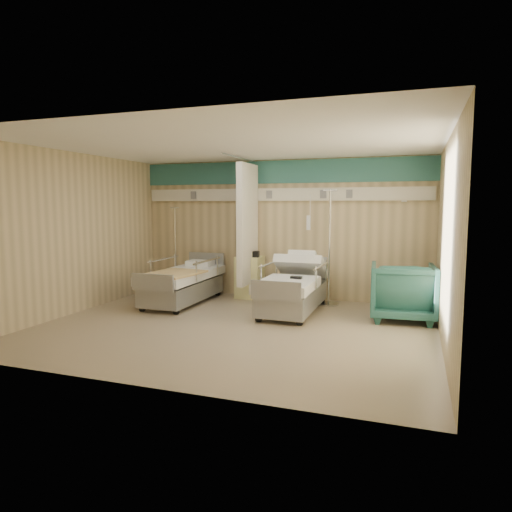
{
  "coord_description": "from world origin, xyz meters",
  "views": [
    {
      "loc": [
        2.61,
        -6.44,
        1.89
      ],
      "look_at": [
        0.15,
        0.6,
        1.06
      ],
      "focal_mm": 32.0,
      "sensor_mm": 36.0,
      "label": 1
    }
  ],
  "objects_px": {
    "bedside_cabinet": "(250,277)",
    "iv_stand_right": "(329,282)",
    "iv_stand_left": "(176,275)",
    "visitor_armchair": "(403,292)",
    "bed_right": "(293,294)",
    "bed_left": "(183,287)"
  },
  "relations": [
    {
      "from": "bedside_cabinet",
      "to": "visitor_armchair",
      "type": "bearing_deg",
      "value": -16.14
    },
    {
      "from": "bedside_cabinet",
      "to": "iv_stand_right",
      "type": "bearing_deg",
      "value": -5.22
    },
    {
      "from": "bedside_cabinet",
      "to": "iv_stand_right",
      "type": "height_order",
      "value": "iv_stand_right"
    },
    {
      "from": "bed_right",
      "to": "bedside_cabinet",
      "type": "distance_m",
      "value": 1.46
    },
    {
      "from": "visitor_armchair",
      "to": "iv_stand_right",
      "type": "bearing_deg",
      "value": -32.44
    },
    {
      "from": "iv_stand_left",
      "to": "visitor_armchair",
      "type": "bearing_deg",
      "value": -10.43
    },
    {
      "from": "bed_right",
      "to": "visitor_armchair",
      "type": "bearing_deg",
      "value": 0.99
    },
    {
      "from": "bed_right",
      "to": "bed_left",
      "type": "height_order",
      "value": "same"
    },
    {
      "from": "bedside_cabinet",
      "to": "iv_stand_left",
      "type": "bearing_deg",
      "value": -179.87
    },
    {
      "from": "bed_right",
      "to": "visitor_armchair",
      "type": "xyz_separation_m",
      "value": [
        1.85,
        0.03,
        0.16
      ]
    },
    {
      "from": "bed_right",
      "to": "bedside_cabinet",
      "type": "bearing_deg",
      "value": 141.95
    },
    {
      "from": "bed_left",
      "to": "iv_stand_left",
      "type": "relative_size",
      "value": 1.17
    },
    {
      "from": "bedside_cabinet",
      "to": "iv_stand_left",
      "type": "height_order",
      "value": "iv_stand_left"
    },
    {
      "from": "visitor_armchair",
      "to": "bed_right",
      "type": "bearing_deg",
      "value": -3.46
    },
    {
      "from": "bed_left",
      "to": "iv_stand_right",
      "type": "relative_size",
      "value": 0.99
    },
    {
      "from": "bed_left",
      "to": "visitor_armchair",
      "type": "bearing_deg",
      "value": 0.45
    },
    {
      "from": "iv_stand_right",
      "to": "bed_right",
      "type": "bearing_deg",
      "value": -123.71
    },
    {
      "from": "bed_left",
      "to": "bedside_cabinet",
      "type": "relative_size",
      "value": 2.54
    },
    {
      "from": "bed_right",
      "to": "iv_stand_left",
      "type": "bearing_deg",
      "value": 162.52
    },
    {
      "from": "visitor_armchair",
      "to": "bed_left",
      "type": "bearing_deg",
      "value": -4.0
    },
    {
      "from": "visitor_armchair",
      "to": "bedside_cabinet",
      "type": "bearing_deg",
      "value": -20.59
    },
    {
      "from": "bed_right",
      "to": "bed_left",
      "type": "relative_size",
      "value": 1.0
    }
  ]
}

